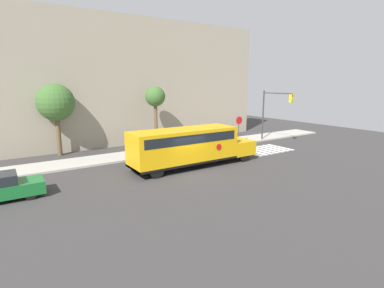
{
  "coord_description": "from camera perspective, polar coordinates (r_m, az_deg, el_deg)",
  "views": [
    {
      "loc": [
        -10.86,
        -16.95,
        6.1
      ],
      "look_at": [
        1.37,
        1.55,
        1.57
      ],
      "focal_mm": 28.0,
      "sensor_mm": 36.0,
      "label": 1
    }
  ],
  "objects": [
    {
      "name": "sidewalk_strip",
      "position": [
        26.53,
        -8.39,
        -1.72
      ],
      "size": [
        44.0,
        3.0,
        0.15
      ],
      "color": "#B2ADA3",
      "rests_on": "ground"
    },
    {
      "name": "ground_plane",
      "position": [
        21.03,
        -0.79,
        -5.33
      ],
      "size": [
        60.0,
        60.0,
        0.0
      ],
      "primitive_type": "plane",
      "color": "#3A3838"
    },
    {
      "name": "tree_near_sidewalk",
      "position": [
        27.47,
        -24.54,
        7.12
      ],
      "size": [
        3.06,
        3.06,
        6.06
      ],
      "color": "brown",
      "rests_on": "ground"
    },
    {
      "name": "building_backdrop",
      "position": [
        31.85,
        -13.81,
        11.4
      ],
      "size": [
        32.0,
        4.0,
        12.41
      ],
      "color": "#9E937F",
      "rests_on": "ground"
    },
    {
      "name": "crosswalk_stripes",
      "position": [
        28.68,
        13.68,
        -1.07
      ],
      "size": [
        4.7,
        3.2,
        0.01
      ],
      "color": "white",
      "rests_on": "ground"
    },
    {
      "name": "school_bus",
      "position": [
        21.88,
        -0.59,
        -0.22
      ],
      "size": [
        10.07,
        2.57,
        2.86
      ],
      "color": "#EAA80F",
      "rests_on": "ground"
    },
    {
      "name": "traffic_light",
      "position": [
        32.07,
        15.04,
        6.64
      ],
      "size": [
        0.28,
        3.75,
        5.35
      ],
      "color": "#38383A",
      "rests_on": "ground"
    },
    {
      "name": "tree_far_sidewalk",
      "position": [
        29.11,
        -7.02,
        8.66
      ],
      "size": [
        1.92,
        1.92,
        5.81
      ],
      "color": "brown",
      "rests_on": "ground"
    },
    {
      "name": "stop_sign",
      "position": [
        30.65,
        8.92,
        3.52
      ],
      "size": [
        0.79,
        0.1,
        2.81
      ],
      "color": "#38383A",
      "rests_on": "ground"
    }
  ]
}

